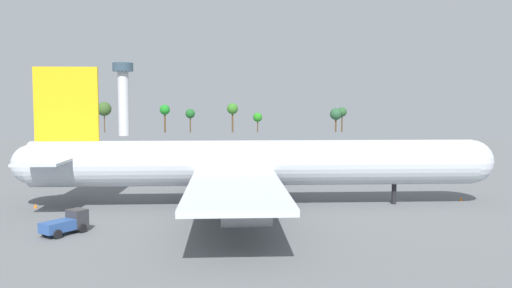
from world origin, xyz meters
TOP-DOWN VIEW (x-y plane):
  - ground_plane at (0.00, 0.00)m, footprint 279.25×279.25m
  - cargo_airplane at (-0.31, 0.00)m, footprint 69.81×61.05m
  - catering_truck at (-22.49, -15.49)m, footprint 4.87×5.50m
  - safety_cone_nose at (31.42, 1.81)m, footprint 0.44×0.44m
  - safety_cone_tail at (-31.42, -0.33)m, footprint 0.47×0.47m
  - control_tower at (-50.93, 164.13)m, footprint 9.18×9.18m
  - tree_line_backdrop at (-10.14, 188.32)m, footprint 124.72×7.01m

SIDE VIEW (x-z plane):
  - ground_plane at x=0.00m, z-range 0.00..0.00m
  - safety_cone_nose at x=31.42m, z-range 0.00..0.63m
  - safety_cone_tail at x=-31.42m, z-range 0.00..0.67m
  - catering_truck at x=-22.49m, z-range -0.04..2.55m
  - cargo_airplane at x=-0.31m, z-range -3.85..16.11m
  - tree_line_backdrop at x=-10.14m, z-range 2.74..18.02m
  - control_tower at x=-50.93m, z-range 3.35..35.96m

